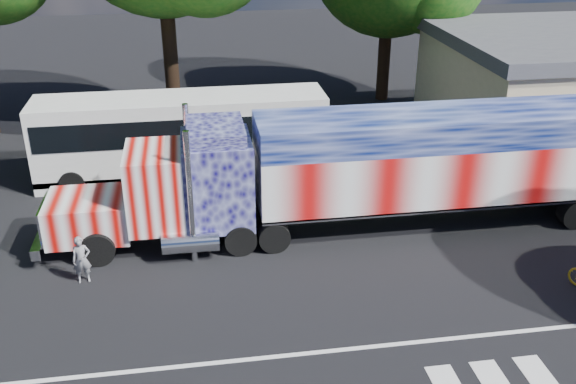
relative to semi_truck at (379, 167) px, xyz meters
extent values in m
plane|color=black|center=(-3.30, -3.58, -2.34)|extent=(100.00, 100.00, 0.00)
cube|color=silver|center=(-3.30, -6.58, -2.33)|extent=(30.00, 0.15, 0.01)
cube|color=silver|center=(0.70, -8.38, -2.33)|extent=(0.70, 1.60, 0.01)
cube|color=silver|center=(1.90, -8.38, -2.33)|extent=(0.70, 1.60, 0.01)
cube|color=black|center=(-6.65, 0.00, -1.61)|extent=(9.29, 1.03, 0.31)
cube|color=#D37B78|center=(-9.95, 0.00, -1.10)|extent=(2.68, 2.27, 1.34)
cube|color=silver|center=(-11.35, 0.00, -1.10)|extent=(0.12, 1.96, 1.20)
cube|color=silver|center=(-11.55, 0.00, -1.77)|extent=(0.31, 2.58, 0.37)
cube|color=#D37B78|center=(-7.68, 0.00, -0.17)|extent=(1.86, 2.58, 2.58)
cube|color=black|center=(-8.56, 0.00, 0.29)|extent=(0.06, 2.17, 0.93)
cube|color=#4A4986|center=(-5.62, 0.00, -0.07)|extent=(2.27, 2.58, 2.99)
cube|color=#4A4986|center=(-5.62, 0.00, 1.64)|extent=(1.86, 2.48, 0.52)
cylinder|color=silver|center=(-6.55, 1.36, -0.07)|extent=(0.21, 0.21, 4.54)
cylinder|color=silver|center=(-6.55, -1.36, -0.07)|extent=(0.21, 0.21, 4.54)
cylinder|color=silver|center=(-6.65, 1.34, -1.67)|extent=(1.86, 0.68, 0.68)
cylinder|color=silver|center=(-6.65, -1.34, -1.67)|extent=(1.86, 0.68, 0.68)
cylinder|color=black|center=(-9.64, -1.13, -1.77)|extent=(1.13, 0.36, 1.13)
cylinder|color=black|center=(-9.64, 1.13, -1.77)|extent=(1.13, 0.36, 1.13)
cylinder|color=black|center=(-5.00, -1.08, -1.80)|extent=(1.07, 0.57, 1.07)
cylinder|color=black|center=(-5.00, 1.08, -1.80)|extent=(1.07, 0.57, 1.07)
cylinder|color=black|center=(-3.87, -1.08, -1.80)|extent=(1.07, 0.57, 1.07)
cylinder|color=black|center=(-3.87, 1.08, -1.80)|extent=(1.07, 0.57, 1.07)
cube|color=black|center=(2.64, 0.00, -1.36)|extent=(13.41, 1.13, 0.31)
cube|color=#DF8181|center=(2.64, 0.00, -0.17)|extent=(13.83, 2.68, 2.06)
cube|color=#404E8F|center=(2.64, 0.00, 1.38)|extent=(13.83, 2.68, 1.03)
cube|color=silver|center=(2.64, 0.00, -1.20)|extent=(13.83, 2.68, 0.12)
cylinder|color=black|center=(7.07, -1.08, -1.80)|extent=(1.07, 0.57, 1.07)
cylinder|color=black|center=(7.07, 1.08, -1.80)|extent=(1.07, 0.57, 1.07)
cylinder|color=black|center=(8.21, 1.08, -1.80)|extent=(1.07, 0.57, 1.07)
cube|color=silver|center=(-6.79, 5.76, -0.60)|extent=(11.93, 2.58, 3.48)
cube|color=black|center=(-6.79, 5.76, 0.05)|extent=(11.53, 2.64, 1.09)
cube|color=black|center=(-6.79, 5.76, -1.89)|extent=(11.93, 2.58, 0.25)
cube|color=black|center=(-12.75, 5.76, -0.45)|extent=(0.06, 2.29, 1.39)
cylinder|color=black|center=(-11.26, 4.52, -1.84)|extent=(0.99, 0.30, 0.99)
cylinder|color=black|center=(-11.26, 7.00, -1.84)|extent=(0.99, 0.30, 0.99)
cylinder|color=black|center=(-3.80, 4.52, -1.84)|extent=(0.99, 0.30, 0.99)
cylinder|color=black|center=(-3.80, 7.00, -1.84)|extent=(0.99, 0.30, 0.99)
cylinder|color=black|center=(-2.91, 4.52, -1.84)|extent=(0.99, 0.30, 0.99)
cylinder|color=black|center=(-2.91, 7.00, -1.84)|extent=(0.99, 0.30, 0.99)
cube|color=#1E5926|center=(8.70, 2.38, 0.06)|extent=(1.60, 0.08, 1.20)
imported|color=slate|center=(-10.00, -2.08, -1.56)|extent=(0.62, 0.46, 1.55)
cylinder|color=black|center=(4.73, 15.24, 0.85)|extent=(0.70, 0.70, 6.37)
cylinder|color=black|center=(-7.18, 11.77, 1.73)|extent=(0.70, 0.70, 8.14)
camera|label=1|loc=(-6.32, -19.84, 8.79)|focal=40.00mm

